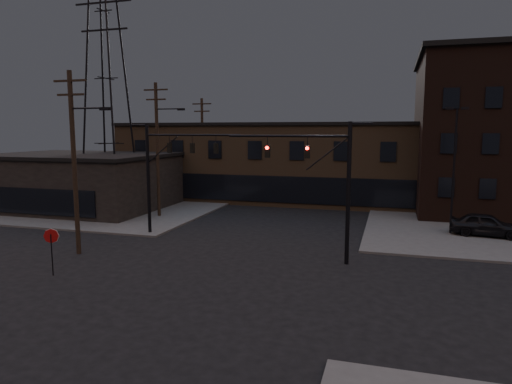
# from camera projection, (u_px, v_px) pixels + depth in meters

# --- Properties ---
(ground) EXTENTS (140.00, 140.00, 0.00)m
(ground) POSITION_uv_depth(u_px,v_px,m) (210.00, 278.00, 23.45)
(ground) COLOR black
(ground) RESTS_ON ground
(sidewalk_nw) EXTENTS (30.00, 30.00, 0.15)m
(sidewalk_nw) POSITION_uv_depth(u_px,v_px,m) (102.00, 198.00, 50.57)
(sidewalk_nw) COLOR #474744
(sidewalk_nw) RESTS_ON ground
(building_row) EXTENTS (40.00, 12.00, 8.00)m
(building_row) POSITION_uv_depth(u_px,v_px,m) (308.00, 163.00, 49.50)
(building_row) COLOR brown
(building_row) RESTS_ON ground
(building_left) EXTENTS (16.00, 12.00, 5.00)m
(building_left) POSITION_uv_depth(u_px,v_px,m) (80.00, 183.00, 43.98)
(building_left) COLOR black
(building_left) RESTS_ON ground
(traffic_signal_near) EXTENTS (7.12, 0.24, 8.00)m
(traffic_signal_near) POSITION_uv_depth(u_px,v_px,m) (328.00, 177.00, 25.54)
(traffic_signal_near) COLOR black
(traffic_signal_near) RESTS_ON ground
(traffic_signal_far) EXTENTS (7.12, 0.24, 8.00)m
(traffic_signal_far) POSITION_uv_depth(u_px,v_px,m) (164.00, 166.00, 32.28)
(traffic_signal_far) COLOR black
(traffic_signal_far) RESTS_ON ground
(stop_sign) EXTENTS (0.72, 0.33, 2.48)m
(stop_sign) POSITION_uv_depth(u_px,v_px,m) (51.00, 241.00, 23.58)
(stop_sign) COLOR black
(stop_sign) RESTS_ON ground
(utility_pole_near) EXTENTS (3.70, 0.28, 11.00)m
(utility_pole_near) POSITION_uv_depth(u_px,v_px,m) (75.00, 158.00, 27.23)
(utility_pole_near) COLOR black
(utility_pole_near) RESTS_ON ground
(utility_pole_mid) EXTENTS (3.70, 0.28, 11.50)m
(utility_pole_mid) POSITION_uv_depth(u_px,v_px,m) (158.00, 147.00, 38.88)
(utility_pole_mid) COLOR black
(utility_pole_mid) RESTS_ON ground
(utility_pole_far) EXTENTS (2.20, 0.28, 11.00)m
(utility_pole_far) POSITION_uv_depth(u_px,v_px,m) (202.00, 146.00, 50.62)
(utility_pole_far) COLOR black
(utility_pole_far) RESTS_ON ground
(transmission_tower) EXTENTS (7.00, 7.00, 25.00)m
(transmission_tower) POSITION_uv_depth(u_px,v_px,m) (106.00, 78.00, 43.96)
(transmission_tower) COLOR black
(transmission_tower) RESTS_ON ground
(lot_light_a) EXTENTS (1.50, 0.28, 9.14)m
(lot_light_a) POSITION_uv_depth(u_px,v_px,m) (454.00, 159.00, 32.32)
(lot_light_a) COLOR black
(lot_light_a) RESTS_ON ground
(parked_car_lot_a) EXTENTS (4.97, 2.61, 1.61)m
(parked_car_lot_a) POSITION_uv_depth(u_px,v_px,m) (486.00, 225.00, 32.00)
(parked_car_lot_a) COLOR black
(parked_car_lot_a) RESTS_ON sidewalk_ne
(parked_car_lot_b) EXTENTS (5.62, 3.71, 1.51)m
(parked_car_lot_b) POSITION_uv_depth(u_px,v_px,m) (473.00, 207.00, 39.55)
(parked_car_lot_b) COLOR #AFAFB1
(parked_car_lot_b) RESTS_ON sidewalk_ne
(car_crossing) EXTENTS (2.11, 4.75, 1.51)m
(car_crossing) POSITION_uv_depth(u_px,v_px,m) (308.00, 197.00, 46.51)
(car_crossing) COLOR black
(car_crossing) RESTS_ON ground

